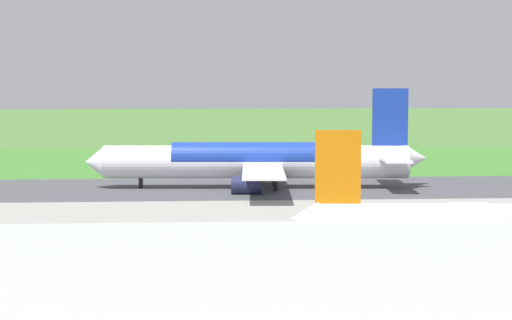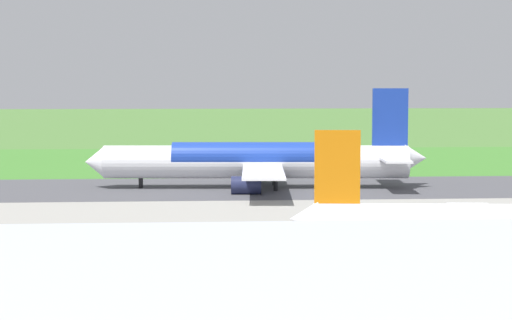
{
  "view_description": "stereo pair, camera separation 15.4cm",
  "coord_description": "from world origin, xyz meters",
  "px_view_note": "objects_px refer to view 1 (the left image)",
  "views": [
    {
      "loc": [
        18.3,
        142.21,
        17.1
      ],
      "look_at": [
        8.5,
        0.0,
        4.5
      ],
      "focal_mm": 63.66,
      "sensor_mm": 36.0,
      "label": 1
    },
    {
      "loc": [
        18.15,
        142.22,
        17.1
      ],
      "look_at": [
        8.5,
        0.0,
        4.5
      ],
      "focal_mm": 63.66,
      "sensor_mm": 36.0,
      "label": 2
    }
  ],
  "objects_px": {
    "no_stopping_sign": "(222,157)",
    "traffic_cone_orange": "(185,160)",
    "airliner_main": "(258,161)",
    "airliner_parked_mid": "(508,224)"
  },
  "relations": [
    {
      "from": "no_stopping_sign",
      "to": "traffic_cone_orange",
      "type": "bearing_deg",
      "value": -38.61
    },
    {
      "from": "airliner_main",
      "to": "no_stopping_sign",
      "type": "relative_size",
      "value": 20.61
    },
    {
      "from": "traffic_cone_orange",
      "to": "airliner_main",
      "type": "bearing_deg",
      "value": 104.13
    },
    {
      "from": "airliner_main",
      "to": "traffic_cone_orange",
      "type": "relative_size",
      "value": 98.43
    },
    {
      "from": "airliner_parked_mid",
      "to": "traffic_cone_orange",
      "type": "bearing_deg",
      "value": -73.33
    },
    {
      "from": "airliner_main",
      "to": "traffic_cone_orange",
      "type": "distance_m",
      "value": 49.36
    },
    {
      "from": "no_stopping_sign",
      "to": "airliner_main",
      "type": "bearing_deg",
      "value": 96.18
    },
    {
      "from": "airliner_main",
      "to": "airliner_parked_mid",
      "type": "relative_size",
      "value": 1.28
    },
    {
      "from": "airliner_main",
      "to": "no_stopping_sign",
      "type": "xyz_separation_m",
      "value": [
        4.52,
        -41.72,
        -2.79
      ]
    },
    {
      "from": "airliner_main",
      "to": "airliner_parked_mid",
      "type": "xyz_separation_m",
      "value": [
        -19.75,
        58.35,
        -0.98
      ]
    }
  ]
}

